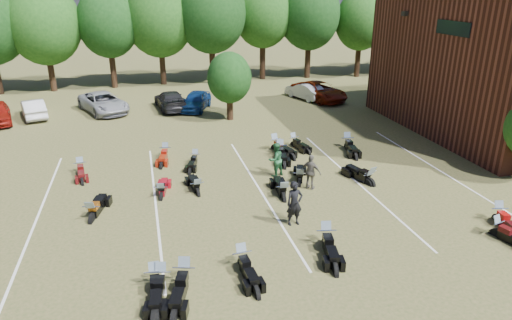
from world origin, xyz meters
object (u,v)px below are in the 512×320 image
object	(u,v)px
person_black	(294,203)
motorcycle_3	(242,267)
motorcycle_14	(81,173)
car_4	(196,101)
person_grey	(311,172)
motorcycle_7	(162,198)
person_green	(276,160)
motorcycle_0	(162,287)

from	to	relation	value
person_black	motorcycle_3	distance (m)	3.86
motorcycle_3	motorcycle_14	xyz separation A→B (m)	(-6.40, 10.53, 0.00)
person_black	car_4	bearing A→B (deg)	89.46
person_grey	motorcycle_7	distance (m)	7.22
car_4	motorcycle_7	distance (m)	16.06
person_grey	motorcycle_3	distance (m)	7.40
person_green	motorcycle_14	size ratio (longest dim) A/B	0.84
person_grey	motorcycle_14	world-z (taller)	person_grey
person_green	motorcycle_0	bearing A→B (deg)	30.67
car_4	motorcycle_14	bearing A→B (deg)	-101.13
person_black	person_green	world-z (taller)	person_black
motorcycle_7	person_black	bearing A→B (deg)	154.32
motorcycle_0	motorcycle_14	size ratio (longest dim) A/B	1.04
person_green	motorcycle_3	bearing A→B (deg)	44.08
person_black	person_grey	distance (m)	3.69
person_black	motorcycle_0	size ratio (longest dim) A/B	0.87
person_green	motorcycle_7	world-z (taller)	person_green
motorcycle_0	motorcycle_14	bearing A→B (deg)	119.37
motorcycle_0	motorcycle_7	xyz separation A→B (m)	(0.39, 6.79, 0.00)
person_grey	motorcycle_14	distance (m)	12.15
person_green	motorcycle_7	xyz separation A→B (m)	(-5.94, -1.30, -0.90)
person_green	motorcycle_3	xyz separation A→B (m)	(-3.50, -7.64, -0.90)
car_4	person_grey	bearing A→B (deg)	-55.43
person_black	motorcycle_14	world-z (taller)	person_black
car_4	person_black	size ratio (longest dim) A/B	2.23
car_4	motorcycle_0	size ratio (longest dim) A/B	1.94
motorcycle_7	motorcycle_0	bearing A→B (deg)	97.35
car_4	person_grey	xyz separation A→B (m)	(3.50, -16.31, 0.15)
car_4	person_green	size ratio (longest dim) A/B	2.39
motorcycle_14	person_green	bearing A→B (deg)	-24.02
motorcycle_0	person_green	bearing A→B (deg)	63.35
motorcycle_14	person_black	bearing A→B (deg)	-48.90
car_4	motorcycle_3	distance (m)	22.01
person_green	motorcycle_7	distance (m)	6.15
car_4	motorcycle_7	xyz separation A→B (m)	(-3.63, -15.62, -0.73)
person_black	motorcycle_0	bearing A→B (deg)	-157.42
person_black	motorcycle_0	world-z (taller)	person_black
car_4	person_black	bearing A→B (deg)	-62.87
motorcycle_7	motorcycle_14	bearing A→B (deg)	-36.02
motorcycle_3	motorcycle_0	bearing A→B (deg)	-174.80
person_green	person_grey	bearing A→B (deg)	99.70
person_black	motorcycle_7	size ratio (longest dim) A/B	0.92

